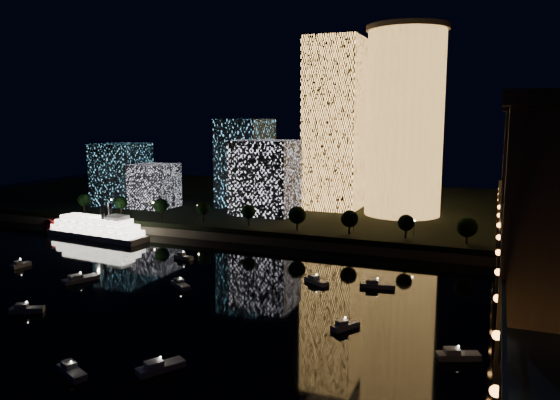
{
  "coord_description": "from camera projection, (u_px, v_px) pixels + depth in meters",
  "views": [
    {
      "loc": [
        58.52,
        -99.55,
        46.53
      ],
      "look_at": [
        -3.63,
        55.0,
        21.18
      ],
      "focal_mm": 35.0,
      "sensor_mm": 36.0,
      "label": 1
    }
  ],
  "objects": [
    {
      "name": "ground",
      "position": [
        202.0,
        331.0,
        119.9
      ],
      "size": [
        520.0,
        520.0,
        0.0
      ],
      "primitive_type": "plane",
      "color": "black",
      "rests_on": "ground"
    },
    {
      "name": "far_bank",
      "position": [
        367.0,
        208.0,
        266.28
      ],
      "size": [
        420.0,
        160.0,
        5.0
      ],
      "primitive_type": "cube",
      "color": "black",
      "rests_on": "ground"
    },
    {
      "name": "seawall",
      "position": [
        318.0,
        244.0,
        194.89
      ],
      "size": [
        420.0,
        6.0,
        3.0
      ],
      "primitive_type": "cube",
      "color": "#6B5E4C",
      "rests_on": "ground"
    },
    {
      "name": "tower_cylindrical",
      "position": [
        405.0,
        122.0,
        229.83
      ],
      "size": [
        34.0,
        34.0,
        78.84
      ],
      "color": "#F0A74D",
      "rests_on": "far_bank"
    },
    {
      "name": "tower_rectangular",
      "position": [
        334.0,
        124.0,
        246.5
      ],
      "size": [
        24.06,
        24.06,
        76.55
      ],
      "primitive_type": "cube",
      "color": "#F0A74D",
      "rests_on": "far_bank"
    },
    {
      "name": "midrise_blocks",
      "position": [
        210.0,
        172.0,
        250.99
      ],
      "size": [
        97.05,
        44.92,
        40.69
      ],
      "color": "silver",
      "rests_on": "far_bank"
    },
    {
      "name": "truss_bridge",
      "position": [
        530.0,
        289.0,
        96.9
      ],
      "size": [
        13.0,
        266.0,
        50.0
      ],
      "color": "navy",
      "rests_on": "ground"
    },
    {
      "name": "riverboat",
      "position": [
        93.0,
        228.0,
        212.34
      ],
      "size": [
        48.46,
        14.93,
        14.37
      ],
      "color": "silver",
      "rests_on": "ground"
    },
    {
      "name": "motorboats",
      "position": [
        204.0,
        301.0,
        136.76
      ],
      "size": [
        137.97,
        82.72,
        2.78
      ],
      "color": "silver",
      "rests_on": "ground"
    },
    {
      "name": "esplanade_trees",
      "position": [
        271.0,
        213.0,
        206.62
      ],
      "size": [
        166.21,
        6.85,
        8.92
      ],
      "color": "black",
      "rests_on": "far_bank"
    },
    {
      "name": "street_lamps",
      "position": [
        246.0,
        212.0,
        217.3
      ],
      "size": [
        132.7,
        0.7,
        5.65
      ],
      "color": "black",
      "rests_on": "far_bank"
    }
  ]
}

